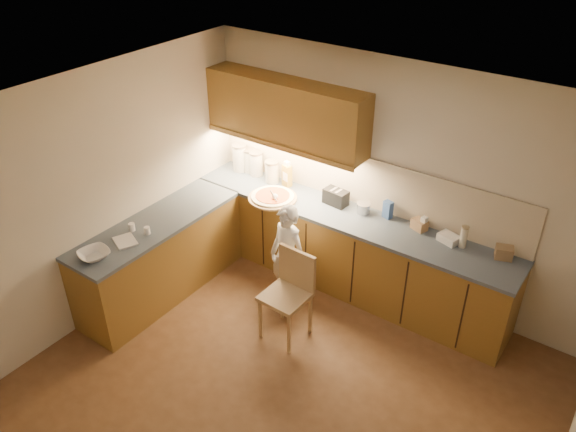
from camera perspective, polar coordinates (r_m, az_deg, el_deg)
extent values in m
plane|color=brown|center=(5.41, -0.46, -17.30)|extent=(4.50, 4.50, 0.00)
cube|color=beige|center=(5.99, 10.76, 3.40)|extent=(4.50, 0.04, 2.60)
cube|color=beige|center=(5.90, -18.56, 1.76)|extent=(0.04, 4.00, 2.60)
cube|color=white|center=(3.85, -0.63, 9.03)|extent=(4.50, 4.00, 0.04)
cube|color=olive|center=(6.34, 5.77, -3.54)|extent=(3.75, 0.60, 0.88)
cube|color=olive|center=(6.35, -12.79, -4.25)|extent=(0.60, 2.00, 0.88)
cube|color=#424F5F|center=(6.09, 5.99, 0.00)|extent=(3.77, 0.62, 0.04)
cube|color=#424F5F|center=(6.09, -13.29, -0.74)|extent=(0.62, 2.02, 0.04)
cube|color=black|center=(6.88, -6.53, -0.48)|extent=(0.02, 0.01, 0.80)
cube|color=black|center=(6.56, -2.57, -2.09)|extent=(0.02, 0.01, 0.80)
cube|color=black|center=(6.27, 1.80, -3.86)|extent=(0.02, 0.01, 0.80)
cube|color=black|center=(6.02, 6.57, -5.76)|extent=(0.02, 0.01, 0.80)
cube|color=black|center=(5.83, 11.73, -7.75)|extent=(0.02, 0.01, 0.80)
cube|color=black|center=(5.70, 17.24, -9.79)|extent=(0.02, 0.01, 0.80)
cube|color=beige|center=(6.16, 7.49, 3.60)|extent=(3.75, 0.02, 0.58)
cube|color=olive|center=(6.19, -0.24, 10.57)|extent=(1.95, 0.35, 0.70)
cube|color=olive|center=(6.20, -1.18, 7.07)|extent=(1.95, 0.02, 0.06)
cylinder|color=tan|center=(6.33, -1.57, 1.84)|extent=(0.55, 0.55, 0.02)
cylinder|color=#FFF1C7|center=(6.32, -1.58, 2.01)|extent=(0.49, 0.49, 0.02)
cylinder|color=#BA4218|center=(6.31, -1.58, 2.12)|extent=(0.39, 0.39, 0.01)
sphere|color=white|center=(6.23, -1.33, 1.98)|extent=(0.07, 0.07, 0.07)
cylinder|color=white|center=(6.15, -1.37, 1.88)|extent=(0.05, 0.13, 0.22)
imported|color=silver|center=(5.93, -0.11, -4.22)|extent=(0.49, 0.37, 1.21)
cylinder|color=tan|center=(5.74, -2.85, -10.39)|extent=(0.04, 0.04, 0.48)
cylinder|color=tan|center=(5.57, 0.08, -11.91)|extent=(0.04, 0.04, 0.48)
cylinder|color=tan|center=(5.95, -0.60, -8.54)|extent=(0.04, 0.04, 0.48)
cylinder|color=tan|center=(5.79, 2.27, -9.93)|extent=(0.04, 0.04, 0.48)
cube|color=tan|center=(5.59, -0.28, -8.18)|extent=(0.44, 0.44, 0.04)
cube|color=tan|center=(5.56, 0.93, -5.31)|extent=(0.43, 0.05, 0.43)
imported|color=silver|center=(5.68, -19.11, -3.72)|extent=(0.35, 0.35, 0.07)
cylinder|color=beige|center=(6.91, -4.94, 5.83)|extent=(0.16, 0.16, 0.32)
cylinder|color=gray|center=(6.84, -5.01, 7.14)|extent=(0.17, 0.17, 0.02)
cylinder|color=silver|center=(6.89, -3.86, 5.58)|extent=(0.16, 0.16, 0.27)
cylinder|color=gray|center=(6.83, -3.90, 6.68)|extent=(0.17, 0.17, 0.02)
cylinder|color=white|center=(6.79, -3.24, 5.26)|extent=(0.15, 0.15, 0.28)
cylinder|color=gray|center=(6.73, -3.28, 6.42)|extent=(0.16, 0.16, 0.02)
cylinder|color=silver|center=(6.63, -1.63, 4.44)|extent=(0.16, 0.16, 0.25)
cylinder|color=gray|center=(6.57, -1.65, 5.50)|extent=(0.17, 0.17, 0.02)
cube|color=#B08B23|center=(6.54, -0.10, 4.13)|extent=(0.12, 0.10, 0.27)
cube|color=silver|center=(6.47, -0.10, 5.36)|extent=(0.08, 0.06, 0.05)
cube|color=black|center=(6.22, 4.88, 1.93)|extent=(0.28, 0.18, 0.17)
cube|color=#B8B8BD|center=(6.19, 4.67, 2.74)|extent=(0.04, 0.12, 0.00)
cube|color=#B8B8BD|center=(6.16, 5.16, 2.54)|extent=(0.04, 0.12, 0.00)
cylinder|color=#B7B7BC|center=(6.10, 7.68, 0.77)|extent=(0.14, 0.14, 0.11)
cylinder|color=#B7B7BC|center=(6.07, 7.72, 1.24)|extent=(0.15, 0.15, 0.01)
cube|color=#3559A0|center=(6.04, 10.11, 0.65)|extent=(0.11, 0.09, 0.19)
cube|color=tan|center=(5.93, 13.21, -0.86)|extent=(0.18, 0.16, 0.11)
cube|color=white|center=(5.89, 13.61, -0.81)|extent=(0.07, 0.07, 0.17)
cube|color=silver|center=(5.81, 16.02, -2.20)|extent=(0.23, 0.19, 0.08)
cylinder|color=silver|center=(5.74, 17.41, -2.09)|extent=(0.07, 0.07, 0.22)
cylinder|color=tan|center=(5.67, 17.59, -1.10)|extent=(0.08, 0.08, 0.02)
cube|color=#957650|center=(5.73, 21.09, -3.48)|extent=(0.19, 0.17, 0.12)
cube|color=silver|center=(5.83, -16.21, -2.47)|extent=(0.30, 0.28, 0.02)
cylinder|color=white|center=(5.98, -15.59, -1.09)|extent=(0.08, 0.08, 0.08)
cylinder|color=white|center=(5.88, -14.12, -1.44)|extent=(0.07, 0.07, 0.08)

